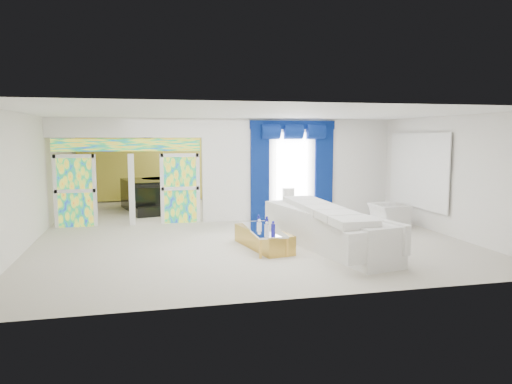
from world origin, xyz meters
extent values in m
plane|color=#B7AF9E|center=(0.00, 0.00, 0.00)|extent=(12.00, 12.00, 0.00)
cube|color=white|center=(2.15, 1.00, 1.50)|extent=(5.70, 0.18, 3.00)
cube|color=white|center=(-2.85, 1.00, 2.73)|extent=(4.30, 0.18, 0.55)
cube|color=#994C3F|center=(-4.28, 1.00, 1.00)|extent=(0.95, 0.04, 2.00)
cube|color=#994C3F|center=(-1.42, 1.00, 1.00)|extent=(0.95, 0.04, 2.00)
cube|color=#994C3F|center=(-2.85, 1.00, 2.25)|extent=(4.00, 0.05, 0.35)
cube|color=white|center=(1.90, 0.90, 1.45)|extent=(1.00, 0.02, 2.30)
cube|color=#030C4A|center=(0.90, 0.87, 1.40)|extent=(0.55, 0.10, 2.80)
cube|color=#030C4A|center=(2.90, 0.87, 1.40)|extent=(0.55, 0.10, 2.80)
cube|color=#030C4A|center=(1.90, 0.87, 2.82)|extent=(2.60, 0.12, 0.25)
cube|color=white|center=(4.94, -1.00, 1.55)|extent=(0.04, 2.70, 1.90)
cube|color=gold|center=(0.00, 5.90, 1.50)|extent=(9.70, 0.12, 2.90)
cube|color=silver|center=(1.49, -2.90, 0.41)|extent=(1.74, 4.39, 0.82)
cube|color=#B58F38|center=(0.14, -2.60, 0.21)|extent=(0.99, 1.97, 0.42)
cube|color=silver|center=(2.06, 0.79, 0.19)|extent=(1.13, 0.42, 0.37)
cylinder|color=silver|center=(1.76, 0.79, 0.66)|extent=(0.36, 0.36, 0.58)
imported|color=silver|center=(4.14, -0.91, 0.31)|extent=(0.88, 1.00, 0.63)
cube|color=black|center=(-2.27, 3.88, 0.50)|extent=(1.97, 2.31, 1.01)
cube|color=black|center=(-2.27, 2.28, 0.15)|extent=(0.94, 0.55, 0.29)
cube|color=tan|center=(-4.37, 3.05, 0.43)|extent=(0.69, 0.65, 0.85)
sphere|color=gold|center=(-2.30, 3.40, 2.65)|extent=(0.60, 0.60, 0.60)
cylinder|color=white|center=(0.10, -2.37, 0.48)|extent=(0.11, 0.11, 0.12)
cylinder|color=navy|center=(0.22, -2.61, 0.54)|extent=(0.08, 0.08, 0.25)
cylinder|color=#16148F|center=(0.20, -3.20, 0.54)|extent=(0.09, 0.09, 0.24)
cylinder|color=navy|center=(0.18, -2.00, 0.51)|extent=(0.08, 0.08, 0.18)
cylinder|color=silver|center=(0.15, -2.86, 0.50)|extent=(0.10, 0.10, 0.16)
camera|label=1|loc=(-2.42, -12.85, 2.51)|focal=33.74mm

